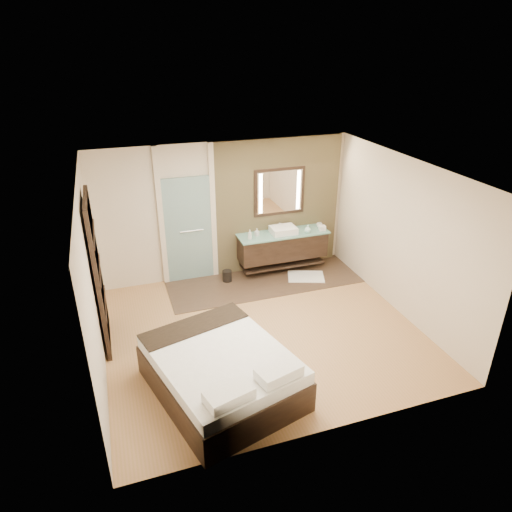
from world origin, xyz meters
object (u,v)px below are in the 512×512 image
object	(u,v)px
mirror_unit	(279,192)
waste_bin	(227,276)
bed	(222,372)
vanity	(283,246)

from	to	relation	value
mirror_unit	waste_bin	size ratio (longest dim) A/B	4.55
mirror_unit	bed	bearing A→B (deg)	-122.30
vanity	mirror_unit	distance (m)	1.10
mirror_unit	waste_bin	distance (m)	1.97
vanity	bed	size ratio (longest dim) A/B	0.78
vanity	bed	xyz separation A→B (m)	(-2.09, -3.07, -0.26)
vanity	mirror_unit	xyz separation A→B (m)	(0.00, 0.24, 1.07)
vanity	waste_bin	size ratio (longest dim) A/B	7.94
vanity	waste_bin	world-z (taller)	vanity
waste_bin	bed	bearing A→B (deg)	-106.53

